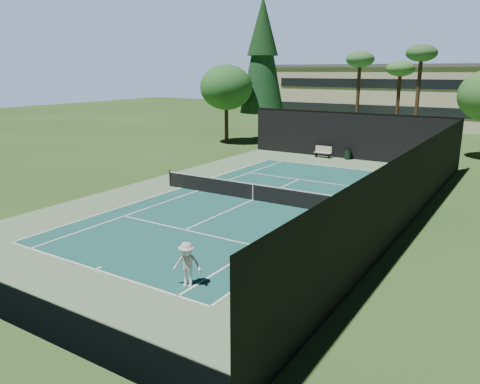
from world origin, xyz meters
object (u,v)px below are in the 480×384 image
object	(u,v)px
tennis_ball_c	(289,192)
tennis_ball_d	(190,178)
park_bench	(323,152)
player	(187,264)
tennis_net	(253,191)
trash_bin	(348,154)
tennis_ball_b	(241,194)
tennis_ball_a	(60,225)

from	to	relation	value
tennis_ball_c	tennis_ball_d	size ratio (longest dim) A/B	1.01
tennis_ball_c	park_bench	xyz separation A→B (m)	(-2.92, 12.57, 0.51)
park_bench	player	bearing A→B (deg)	-77.56
tennis_net	trash_bin	distance (m)	15.65
tennis_net	tennis_ball_b	xyz separation A→B (m)	(-1.37, 0.81, -0.53)
tennis_ball_c	tennis_ball_a	bearing A→B (deg)	-118.89
tennis_ball_d	park_bench	distance (m)	13.63
tennis_ball_d	trash_bin	world-z (taller)	trash_bin
tennis_ball_c	trash_bin	distance (m)	12.92
tennis_net	tennis_ball_a	size ratio (longest dim) A/B	207.69
tennis_ball_b	tennis_ball_d	world-z (taller)	tennis_ball_d
tennis_net	tennis_ball_b	bearing A→B (deg)	149.28
tennis_ball_a	tennis_ball_b	distance (m)	10.90
tennis_ball_a	trash_bin	size ratio (longest dim) A/B	0.07
tennis_net	tennis_ball_b	world-z (taller)	tennis_net
tennis_ball_b	tennis_net	bearing A→B (deg)	-30.72
player	tennis_ball_d	world-z (taller)	player
tennis_ball_d	tennis_net	bearing A→B (deg)	-21.00
tennis_ball_c	tennis_net	bearing A→B (deg)	-109.69
tennis_ball_a	trash_bin	bearing A→B (deg)	76.79
tennis_net	trash_bin	world-z (taller)	tennis_net
player	park_bench	world-z (taller)	player
tennis_net	tennis_ball_a	distance (m)	10.81
tennis_net	tennis_ball_d	world-z (taller)	tennis_net
tennis_net	trash_bin	bearing A→B (deg)	89.22
player	trash_bin	world-z (taller)	player
player	park_bench	xyz separation A→B (m)	(-5.82, 26.38, -0.28)
tennis_ball_b	tennis_ball_c	world-z (taller)	tennis_ball_c
tennis_ball_c	trash_bin	size ratio (longest dim) A/B	0.07
player	tennis_ball_a	xyz separation A→B (m)	(-9.51, 1.83, -0.80)
player	trash_bin	size ratio (longest dim) A/B	1.75
tennis_net	tennis_ball_c	world-z (taller)	tennis_net
player	tennis_ball_a	bearing A→B (deg)	148.97
tennis_net	park_bench	distance (m)	15.45
tennis_ball_b	park_bench	xyz separation A→B (m)	(-0.57, 14.52, 0.51)
tennis_ball_b	tennis_ball_d	size ratio (longest dim) A/B	0.98
trash_bin	tennis_ball_a	bearing A→B (deg)	-103.21
tennis_net	trash_bin	xyz separation A→B (m)	(0.21, 15.65, -0.08)
tennis_net	park_bench	world-z (taller)	tennis_net
tennis_ball_a	trash_bin	distance (m)	25.55
park_bench	tennis_net	bearing A→B (deg)	-82.81
player	trash_bin	bearing A→B (deg)	77.71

